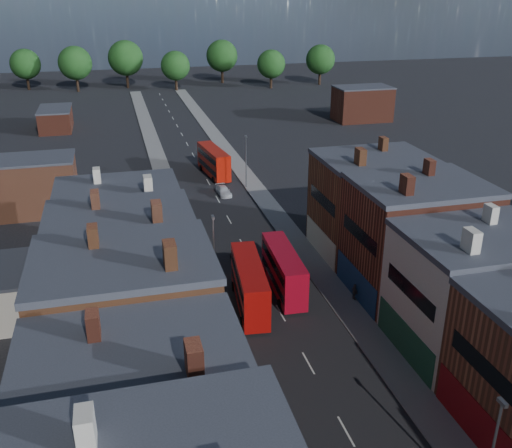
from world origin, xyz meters
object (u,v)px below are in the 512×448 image
ped_3 (355,292)px  car_3 (224,191)px  bus_1 (284,270)px  bus_2 (214,161)px  bus_0 (250,284)px  ped_1 (211,345)px  car_2 (242,259)px

ped_3 → car_3: bearing=2.1°
bus_1 → ped_3: size_ratio=6.12×
bus_2 → car_3: size_ratio=2.52×
bus_0 → ped_1: size_ratio=6.29×
car_2 → car_3: car_3 is taller
bus_0 → ped_3: bus_0 is taller
bus_1 → ped_3: bus_1 is taller
bus_1 → car_2: bearing=114.0°
bus_1 → car_3: bearing=93.2°
bus_2 → ped_1: (-8.99, -47.96, -1.46)m
bus_2 → car_3: bearing=-99.2°
bus_2 → ped_3: bus_2 is taller
car_3 → bus_0: bearing=-100.5°
bus_0 → ped_3: 10.47m
bus_2 → car_3: (-0.30, -9.45, -1.82)m
bus_0 → ped_1: (-4.93, -6.76, -1.47)m
bus_2 → ped_3: 43.10m
bus_1 → ped_1: bus_1 is taller
ped_1 → ped_3: bearing=-152.7°
car_2 → car_3: size_ratio=0.91×
bus_0 → ped_3: (10.26, -1.43, -1.49)m
bus_0 → car_3: (3.76, 31.75, -1.83)m
bus_1 → bus_0: bearing=-148.8°
bus_1 → car_3: (-0.30, 29.53, -1.75)m
bus_0 → car_3: bus_0 is taller
car_3 → ped_3: bearing=-82.6°
ped_3 → bus_1: bearing=50.6°
ped_1 → ped_3: size_ratio=1.02×
bus_0 → bus_2: bus_0 is taller
bus_1 → ped_3: 7.33m
bus_0 → bus_2: (4.06, 41.20, -0.01)m
bus_2 → bus_1: bearing=-97.4°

